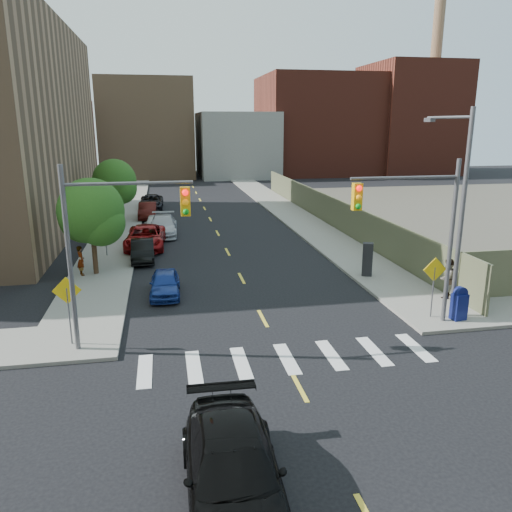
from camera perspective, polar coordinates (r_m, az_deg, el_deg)
name	(u,v)px	position (r m, az deg, el deg)	size (l,w,h in m)	color
ground	(317,421)	(15.33, 7.01, -18.21)	(160.00, 160.00, 0.00)	black
sidewalk_nw	(128,205)	(54.44, -14.43, 5.72)	(3.50, 73.00, 0.15)	gray
sidewalk_ne	(272,200)	(55.59, 1.80, 6.36)	(3.50, 73.00, 0.15)	gray
fence_north	(327,209)	(43.04, 8.11, 5.29)	(0.12, 44.00, 2.50)	#676949
gravel_lot	(503,213)	(53.65, 26.37, 4.46)	(36.00, 42.00, 0.06)	#595447
bg_bldg_west	(40,139)	(84.14, -23.47, 12.14)	(14.00, 18.00, 12.00)	#592319
bg_bldg_midwest	(147,129)	(84.21, -12.30, 14.02)	(14.00, 16.00, 15.00)	#8C6B4C
bg_bldg_center	(236,145)	(83.13, -2.31, 12.61)	(12.00, 16.00, 10.00)	gray
bg_bldg_east	(315,125)	(88.13, 6.81, 14.60)	(18.00, 18.00, 16.00)	#592319
bg_bldg_fareast	(409,119)	(92.34, 17.07, 14.71)	(14.00, 16.00, 18.00)	#592319
smokestack	(433,89)	(94.39, 19.57, 17.55)	(1.80, 1.80, 28.00)	#8C6B4C
signal_nw	(111,233)	(18.67, -16.22, 2.51)	(4.59, 0.30, 7.00)	#59595E
signal_ne	(419,222)	(21.14, 18.10, 3.77)	(4.59, 0.30, 7.00)	#59595E
streetlight_ne	(458,200)	(22.91, 22.07, 5.99)	(0.25, 3.70, 9.00)	#59595E
warn_sign_nw	(68,298)	(20.08, -20.74, -4.54)	(1.06, 0.06, 2.83)	#59595E
warn_sign_ne	(434,276)	(22.74, 19.69, -2.20)	(1.06, 0.06, 2.83)	#59595E
warn_sign_midwest	(105,227)	(33.01, -16.89, 3.18)	(1.06, 0.06, 2.83)	#59595E
tree_west_near	(91,215)	(28.91, -18.30, 4.47)	(3.66, 3.64, 5.52)	#332114
tree_west_far	(115,184)	(43.67, -15.85, 7.97)	(3.66, 3.64, 5.52)	#332114
parked_car_blue	(165,283)	(25.32, -10.37, -3.10)	(1.46, 3.63, 1.24)	navy
parked_car_black	(143,251)	(31.94, -12.83, 0.61)	(1.39, 3.98, 1.31)	black
parked_car_red	(145,237)	(35.06, -12.53, 2.09)	(2.57, 5.56, 1.55)	maroon
parked_car_silver	(163,226)	(39.00, -10.60, 3.44)	(2.11, 5.18, 1.50)	#B1B2B9
parked_car_white	(155,224)	(40.19, -11.45, 3.64)	(1.62, 4.02, 1.37)	silver
parked_car_maroon	(148,211)	(46.18, -12.28, 5.09)	(1.54, 4.40, 1.45)	#3B0E0B
parked_car_grey	(151,202)	(51.65, -11.89, 6.08)	(2.28, 4.95, 1.38)	black
black_sedan	(233,471)	(12.21, -2.65, -23.34)	(2.22, 5.46, 1.59)	black
mailbox	(459,304)	(23.19, 22.21, -5.06)	(0.67, 0.55, 1.47)	#0E1654
payphone	(367,259)	(28.23, 12.62, -0.37)	(0.55, 0.45, 1.85)	black
pedestrian_west	(81,260)	(29.30, -19.39, -0.49)	(0.61, 0.40, 1.68)	gray
pedestrian_east	(447,278)	(25.75, 21.01, -2.41)	(0.94, 0.73, 1.94)	gray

